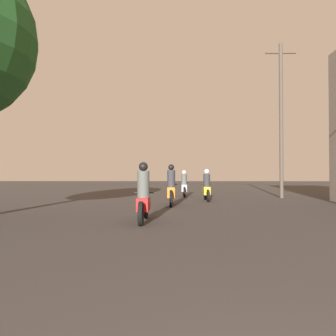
# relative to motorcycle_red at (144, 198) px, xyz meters

# --- Properties ---
(motorcycle_red) EXTENTS (0.60, 1.99, 1.58)m
(motorcycle_red) POSITION_rel_motorcycle_red_xyz_m (0.00, 0.00, 0.00)
(motorcycle_red) COLOR black
(motorcycle_red) RESTS_ON ground_plane
(motorcycle_orange) EXTENTS (0.60, 2.00, 1.66)m
(motorcycle_orange) POSITION_rel_motorcycle_red_xyz_m (0.68, 4.51, 0.03)
(motorcycle_orange) COLOR black
(motorcycle_orange) RESTS_ON ground_plane
(motorcycle_yellow) EXTENTS (0.60, 1.96, 1.51)m
(motorcycle_yellow) POSITION_rel_motorcycle_red_xyz_m (2.33, 6.93, -0.01)
(motorcycle_yellow) COLOR black
(motorcycle_yellow) RESTS_ON ground_plane
(motorcycle_silver) EXTENTS (0.60, 1.94, 1.49)m
(motorcycle_silver) POSITION_rel_motorcycle_red_xyz_m (1.34, 9.92, -0.03)
(motorcycle_silver) COLOR black
(motorcycle_silver) RESTS_ON ground_plane
(utility_pole_far) EXTENTS (1.60, 0.20, 8.28)m
(utility_pole_far) POSITION_rel_motorcycle_red_xyz_m (6.50, 8.87, 3.68)
(utility_pole_far) COLOR #4C4238
(utility_pole_far) RESTS_ON ground_plane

